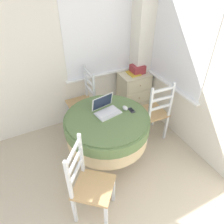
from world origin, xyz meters
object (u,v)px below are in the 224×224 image
Objects in this scene: computer_mouse at (125,108)px; dining_chair_near_back_window at (83,102)px; laptop at (106,109)px; round_dining_table at (107,127)px; cell_phone at (131,110)px; book_on_cabinet at (133,73)px; dining_chair_camera_near at (89,185)px; storage_box at (138,69)px; corner_cabinet at (133,92)px; dining_chair_near_right_window at (154,113)px.

dining_chair_near_back_window is at bearing 111.60° from computer_mouse.
dining_chair_near_back_window is at bearing 94.90° from laptop.
round_dining_table is 11.70× the size of computer_mouse.
book_on_cabinet is (0.54, 0.84, 0.02)m from cell_phone.
dining_chair_near_back_window reaches higher than round_dining_table.
cell_phone is (0.06, -0.06, -0.02)m from computer_mouse.
book_on_cabinet is (0.90, 0.82, 0.19)m from round_dining_table.
laptop is 0.34× the size of dining_chair_camera_near.
cell_phone is (0.35, -0.02, 0.17)m from round_dining_table.
laptop is at bearing 69.53° from round_dining_table.
laptop reaches higher than book_on_cabinet.
dining_chair_camera_near is (-0.80, -0.67, -0.29)m from computer_mouse.
laptop is at bearing 53.05° from dining_chair_camera_near.
storage_box is (1.49, 1.47, 0.35)m from dining_chair_camera_near.
dining_chair_camera_near is 2.05m from book_on_cabinet.
storage_box is 0.95× the size of book_on_cabinet.
storage_box is at bearing -3.77° from corner_cabinet.
book_on_cabinet is (-0.08, -0.01, -0.06)m from storage_box.
dining_chair_near_right_window is at bearing -98.77° from corner_cabinet.
cell_phone is 0.11× the size of dining_chair_camera_near.
cell_phone is at bearing 35.43° from dining_chair_camera_near.
storage_box reaches higher than corner_cabinet.
dining_chair_camera_near is (-0.87, -0.62, -0.27)m from cell_phone.
corner_cabinet is 0.45m from storage_box.
laptop is 0.84m from dining_chair_near_right_window.
computer_mouse is 0.99m from book_on_cabinet.
computer_mouse reaches higher than book_on_cabinet.
cell_phone is 0.52× the size of book_on_cabinet.
cell_phone is (0.31, -0.12, -0.04)m from laptop.
cell_phone is at bearing -41.24° from computer_mouse.
dining_chair_near_back_window is 1.35× the size of corner_cabinet.
corner_cabinet is 3.54× the size of storage_box.
round_dining_table is at bearing -172.72° from computer_mouse.
laptop is at bearing 165.37° from computer_mouse.
cell_phone is 1.06m from storage_box.
book_on_cabinet is at bearing -173.95° from storage_box.
dining_chair_near_right_window is (0.53, 0.04, -0.29)m from computer_mouse.
book_on_cabinet is (0.86, 0.72, -0.02)m from laptop.
computer_mouse is 0.82× the size of cell_phone.
dining_chair_near_back_window is 1.00× the size of dining_chair_camera_near.
round_dining_table is 9.54× the size of cell_phone.
storage_box is at bearing 37.81° from laptop.
dining_chair_near_right_window is at bearing -2.14° from laptop.
dining_chair_camera_near is at bearing -126.95° from laptop.
cell_phone is at bearing -122.94° from book_on_cabinet.
round_dining_table is at bearing -138.14° from corner_cabinet.
book_on_cabinet is (0.61, 0.78, 0.00)m from computer_mouse.
dining_chair_near_right_window is at bearing 3.92° from computer_mouse.
dining_chair_camera_near reaches higher than computer_mouse.
cell_phone is at bearing -168.71° from dining_chair_near_right_window.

